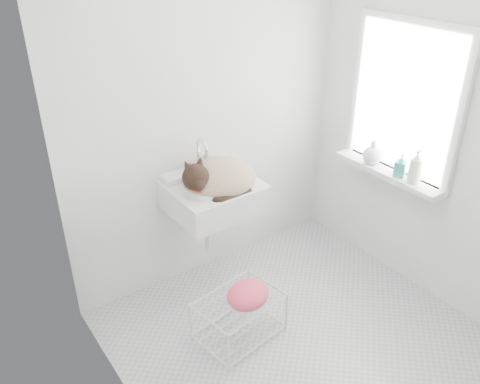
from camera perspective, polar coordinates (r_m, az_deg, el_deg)
floor at (r=3.50m, az=6.04°, el=-15.68°), size 2.20×2.00×0.02m
back_wall at (r=3.51m, az=-3.67°, el=8.90°), size 2.20×0.02×2.50m
right_wall at (r=3.56m, az=20.77°, el=7.35°), size 0.02×2.00×2.50m
left_wall at (r=2.26m, az=-13.94°, el=-3.95°), size 0.02×2.00×2.50m
window_glass at (r=3.63m, az=18.36°, el=9.81°), size 0.01×0.80×1.00m
window_frame at (r=3.61m, az=18.21°, el=9.78°), size 0.04×0.90×1.10m
windowsill at (r=3.76m, az=16.45°, el=2.15°), size 0.16×0.88×0.04m
sink at (r=3.41m, az=-3.02°, el=0.91°), size 0.60×0.53×0.24m
faucet at (r=3.49m, az=-4.67°, el=4.08°), size 0.22×0.15×0.22m
cat at (r=3.38m, az=-2.72°, el=1.47°), size 0.58×0.52×0.33m
wire_rack at (r=3.36m, az=-0.10°, el=-14.18°), size 0.57×0.44×0.31m
towel at (r=3.21m, az=0.91°, el=-12.07°), size 0.35×0.30×0.12m
bottle_a at (r=3.63m, az=19.10°, el=1.06°), size 0.10×0.10×0.20m
bottle_b at (r=3.69m, az=17.66°, el=1.77°), size 0.10×0.10×0.16m
bottle_c at (r=3.83m, az=14.73°, el=3.21°), size 0.19×0.19×0.18m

